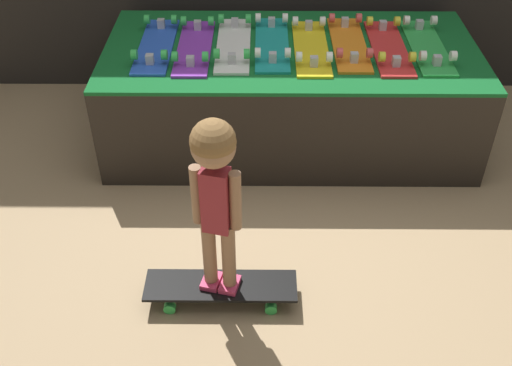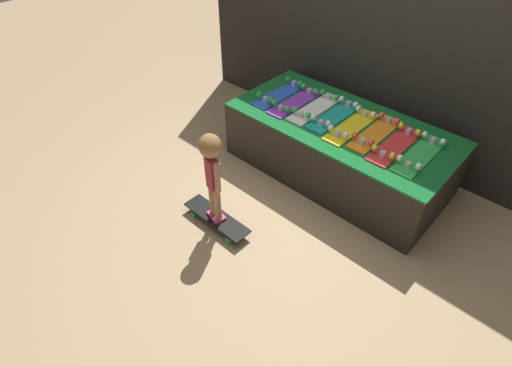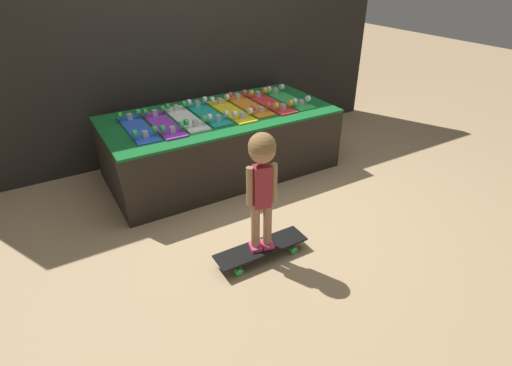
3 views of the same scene
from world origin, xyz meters
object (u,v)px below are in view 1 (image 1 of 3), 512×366
at_px(skateboard_blue_on_rack, 156,44).
at_px(skateboard_on_floor, 221,287).
at_px(skateboard_green_on_rack, 427,45).
at_px(skateboard_purple_on_rack, 194,46).
at_px(skateboard_red_on_rack, 389,46).
at_px(skateboard_white_on_rack, 234,43).
at_px(skateboard_yellow_on_rack, 311,46).
at_px(skateboard_teal_on_rack, 272,42).
at_px(child, 215,178).
at_px(skateboard_orange_on_rack, 349,42).

height_order(skateboard_blue_on_rack, skateboard_on_floor, skateboard_blue_on_rack).
bearing_deg(skateboard_green_on_rack, skateboard_purple_on_rack, -179.16).
relative_size(skateboard_red_on_rack, skateboard_green_on_rack, 1.00).
distance_m(skateboard_purple_on_rack, skateboard_white_on_rack, 0.22).
xyz_separation_m(skateboard_purple_on_rack, skateboard_white_on_rack, (0.21, 0.03, 0.00)).
xyz_separation_m(skateboard_white_on_rack, skateboard_green_on_rack, (1.06, -0.02, 0.00)).
xyz_separation_m(skateboard_yellow_on_rack, skateboard_green_on_rack, (0.64, 0.02, 0.00)).
distance_m(skateboard_white_on_rack, skateboard_teal_on_rack, 0.21).
distance_m(skateboard_blue_on_rack, skateboard_green_on_rack, 1.49).
relative_size(skateboard_purple_on_rack, skateboard_red_on_rack, 1.00).
height_order(skateboard_red_on_rack, child, child).
bearing_deg(skateboard_red_on_rack, skateboard_white_on_rack, 178.14).
bearing_deg(skateboard_green_on_rack, skateboard_yellow_on_rack, -178.54).
bearing_deg(skateboard_white_on_rack, skateboard_blue_on_rack, -178.13).
bearing_deg(skateboard_blue_on_rack, child, -72.53).
distance_m(skateboard_blue_on_rack, skateboard_yellow_on_rack, 0.85).
xyz_separation_m(skateboard_teal_on_rack, skateboard_on_floor, (-0.23, -1.32, -0.53)).
bearing_deg(skateboard_on_floor, child, -116.57).
distance_m(skateboard_teal_on_rack, skateboard_on_floor, 1.44).
xyz_separation_m(skateboard_white_on_rack, skateboard_red_on_rack, (0.85, -0.03, 0.00)).
bearing_deg(skateboard_red_on_rack, skateboard_orange_on_rack, 168.73).
distance_m(skateboard_white_on_rack, skateboard_green_on_rack, 1.06).
relative_size(skateboard_teal_on_rack, skateboard_red_on_rack, 1.00).
bearing_deg(skateboard_orange_on_rack, skateboard_green_on_rack, -4.01).
height_order(skateboard_teal_on_rack, skateboard_red_on_rack, same).
relative_size(skateboard_teal_on_rack, skateboard_green_on_rack, 1.00).
distance_m(skateboard_teal_on_rack, skateboard_yellow_on_rack, 0.22).
relative_size(skateboard_white_on_rack, skateboard_teal_on_rack, 1.00).
bearing_deg(skateboard_yellow_on_rack, skateboard_red_on_rack, 0.50).
relative_size(skateboard_orange_on_rack, child, 0.80).
distance_m(skateboard_blue_on_rack, skateboard_white_on_rack, 0.43).
bearing_deg(skateboard_orange_on_rack, skateboard_on_floor, -116.43).
bearing_deg(skateboard_white_on_rack, skateboard_orange_on_rack, 1.33).
height_order(skateboard_purple_on_rack, skateboard_green_on_rack, same).
distance_m(skateboard_blue_on_rack, skateboard_red_on_rack, 1.27).
relative_size(skateboard_purple_on_rack, skateboard_green_on_rack, 1.00).
bearing_deg(skateboard_red_on_rack, skateboard_blue_on_rack, 179.38).
distance_m(skateboard_yellow_on_rack, skateboard_on_floor, 1.45).
xyz_separation_m(skateboard_purple_on_rack, skateboard_teal_on_rack, (0.42, 0.05, 0.00)).
bearing_deg(skateboard_orange_on_rack, skateboard_blue_on_rack, -178.46).
xyz_separation_m(skateboard_blue_on_rack, skateboard_white_on_rack, (0.42, 0.01, 0.00)).
bearing_deg(skateboard_green_on_rack, skateboard_on_floor, -129.96).
relative_size(skateboard_orange_on_rack, skateboard_red_on_rack, 1.00).
distance_m(skateboard_yellow_on_rack, child, 1.35).
xyz_separation_m(skateboard_red_on_rack, skateboard_on_floor, (-0.87, -1.28, -0.53)).
xyz_separation_m(skateboard_on_floor, child, (-0.00, -0.00, 0.60)).
relative_size(skateboard_white_on_rack, skateboard_green_on_rack, 1.00).
distance_m(skateboard_purple_on_rack, skateboard_yellow_on_rack, 0.64).
distance_m(skateboard_teal_on_rack, skateboard_red_on_rack, 0.64).
bearing_deg(skateboard_on_floor, skateboard_purple_on_rack, 98.67).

